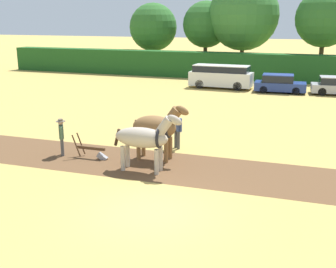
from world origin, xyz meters
TOP-DOWN VIEW (x-y plane):
  - ground_plane at (0.00, 0.00)m, footprint 240.00×240.00m
  - plowed_furrow_strip at (-6.10, 3.91)m, footprint 29.07×4.49m
  - hedgerow at (0.00, 30.57)m, footprint 58.03×1.86m
  - tree_far_left at (-13.98, 35.05)m, footprint 5.44×5.44m
  - tree_left at (-7.80, 35.30)m, footprint 5.09×5.09m
  - tree_center_left at (-3.66, 35.18)m, footprint 7.47×7.47m
  - tree_center at (4.47, 34.12)m, footprint 5.62×5.62m
  - draft_horse_lead_left at (-1.61, 3.31)m, footprint 2.89×0.90m
  - draft_horse_lead_right at (-1.66, 4.77)m, footprint 2.62×1.08m
  - plow at (-4.28, 3.96)m, footprint 1.57×0.47m
  - farmer_at_plow at (-5.79, 3.87)m, footprint 0.43×0.55m
  - farmer_beside_team at (-1.36, 6.58)m, footprint 0.55×0.47m
  - parked_van at (-3.47, 24.57)m, footprint 5.40×2.02m
  - parked_car_left at (1.52, 24.07)m, footprint 4.17×2.07m

SIDE VIEW (x-z plane):
  - ground_plane at x=0.00m, z-range 0.00..0.00m
  - plowed_furrow_strip at x=-6.10m, z-range 0.00..0.01m
  - plow at x=-4.28m, z-range -0.25..0.88m
  - parked_car_left at x=1.52m, z-range -0.03..1.44m
  - farmer_at_plow at x=-5.79m, z-range 0.13..1.78m
  - farmer_beside_team at x=-1.36m, z-range 0.14..1.85m
  - parked_van at x=-3.47m, z-range 0.04..2.02m
  - hedgerow at x=0.00m, z-range 0.00..2.60m
  - draft_horse_lead_left at x=-1.61m, z-range 0.14..2.58m
  - draft_horse_lead_right at x=-1.66m, z-range 0.18..2.68m
  - tree_far_left at x=-13.98m, z-range 1.08..8.70m
  - tree_left at x=-7.80m, z-range 1.33..9.10m
  - tree_center at x=4.47m, z-range 1.52..10.21m
  - tree_center_left at x=-3.66m, z-range 1.23..11.19m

